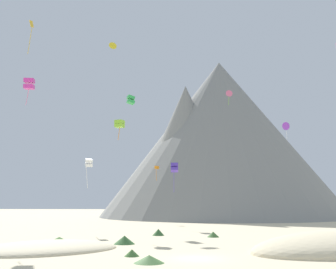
{
  "coord_description": "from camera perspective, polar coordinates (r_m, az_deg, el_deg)",
  "views": [
    {
      "loc": [
        -1.17,
        -36.13,
        4.94
      ],
      "look_at": [
        -3.97,
        40.31,
        17.45
      ],
      "focal_mm": 43.27,
      "sensor_mm": 36.0,
      "label": 1
    }
  ],
  "objects": [
    {
      "name": "bush_far_right",
      "position": [
        59.55,
        -1.37,
        -13.6
      ],
      "size": [
        2.44,
        2.44,
        0.93
      ],
      "primitive_type": "cone",
      "rotation": [
        0.0,
        0.0,
        5.33
      ],
      "color": "#386633",
      "rests_on": "ground_plane"
    },
    {
      "name": "kite_green_mid",
      "position": [
        80.86,
        -5.28,
        4.89
      ],
      "size": [
        1.88,
        1.82,
        1.79
      ],
      "rotation": [
        0.0,
        0.0,
        1.96
      ],
      "color": "green"
    },
    {
      "name": "dune_foreground_right",
      "position": [
        44.12,
        -16.75,
        -15.34
      ],
      "size": [
        18.2,
        17.4,
        1.82
      ],
      "primitive_type": "ellipsoid",
      "rotation": [
        0.0,
        0.0,
        0.66
      ],
      "color": "beige",
      "rests_on": "ground_plane"
    },
    {
      "name": "bush_mid_center",
      "position": [
        48.22,
        -6.16,
        -14.55
      ],
      "size": [
        3.46,
        3.46,
        0.95
      ],
      "primitive_type": "cone",
      "rotation": [
        0.0,
        0.0,
        3.81
      ],
      "color": "#386633",
      "rests_on": "ground_plane"
    },
    {
      "name": "kite_yellow_high",
      "position": [
        99.32,
        -7.8,
        12.27
      ],
      "size": [
        2.01,
        1.42,
        1.89
      ],
      "rotation": [
        0.0,
        0.0,
        3.58
      ],
      "color": "yellow"
    },
    {
      "name": "ground_plane",
      "position": [
        36.49,
        4.1,
        -17.05
      ],
      "size": [
        400.0,
        400.0,
        0.0
      ],
      "primitive_type": "plane",
      "color": "beige"
    },
    {
      "name": "bush_scatter_east",
      "position": [
        37.88,
        -5.11,
        -16.27
      ],
      "size": [
        1.49,
        1.49,
        0.63
      ],
      "primitive_type": "cone",
      "rotation": [
        0.0,
        0.0,
        3.05
      ],
      "color": "#477238",
      "rests_on": "ground_plane"
    },
    {
      "name": "kite_indigo_low",
      "position": [
        75.84,
        0.92,
        -4.69
      ],
      "size": [
        1.35,
        1.47,
        5.43
      ],
      "rotation": [
        0.0,
        0.0,
        3.14
      ],
      "color": "#5138B2"
    },
    {
      "name": "bush_low_patch",
      "position": [
        51.85,
        -15.09,
        -14.09
      ],
      "size": [
        3.61,
        3.61,
        0.64
      ],
      "primitive_type": "cone",
      "rotation": [
        0.0,
        0.0,
        2.5
      ],
      "color": "#568442",
      "rests_on": "ground_plane"
    },
    {
      "name": "kite_violet_mid",
      "position": [
        87.66,
        16.24,
        1.12
      ],
      "size": [
        1.75,
        0.85,
        3.59
      ],
      "rotation": [
        0.0,
        0.0,
        3.39
      ],
      "color": "purple"
    },
    {
      "name": "kite_gold_high",
      "position": [
        70.19,
        -18.76,
        13.68
      ],
      "size": [
        0.71,
        0.57,
        5.67
      ],
      "rotation": [
        0.0,
        0.0,
        3.42
      ],
      "color": "gold"
    },
    {
      "name": "kite_rainbow_high",
      "position": [
        94.45,
        8.59,
        5.7
      ],
      "size": [
        1.62,
        0.68,
        3.51
      ],
      "rotation": [
        0.0,
        0.0,
        3.25
      ],
      "color": "#E5668C"
    },
    {
      "name": "kite_magenta_mid",
      "position": [
        61.13,
        -18.97,
        6.76
      ],
      "size": [
        1.51,
        1.55,
        3.94
      ],
      "rotation": [
        0.0,
        0.0,
        0.14
      ],
      "color": "#D1339E"
    },
    {
      "name": "kite_white_low",
      "position": [
        66.66,
        -11.1,
        -3.96
      ],
      "size": [
        1.43,
        1.48,
        4.81
      ],
      "rotation": [
        0.0,
        0.0,
        0.4
      ],
      "color": "white"
    },
    {
      "name": "rock_massif",
      "position": [
        130.1,
        6.57,
        -0.75
      ],
      "size": [
        78.63,
        78.63,
        50.14
      ],
      "color": "gray",
      "rests_on": "ground_plane"
    },
    {
      "name": "bush_near_left",
      "position": [
        33.89,
        -2.68,
        -17.13
      ],
      "size": [
        2.92,
        2.92,
        0.63
      ],
      "primitive_type": "cone",
      "rotation": [
        0.0,
        0.0,
        6.08
      ],
      "color": "#477238",
      "rests_on": "ground_plane"
    },
    {
      "name": "bush_near_right",
      "position": [
        57.25,
        6.37,
        -13.81
      ],
      "size": [
        2.38,
        2.38,
        0.74
      ],
      "primitive_type": "cone",
      "rotation": [
        0.0,
        0.0,
        2.49
      ],
      "color": "#477238",
      "rests_on": "ground_plane"
    },
    {
      "name": "kite_lime_mid",
      "position": [
        64.96,
        -6.84,
        1.49
      ],
      "size": [
        1.59,
        1.59,
        3.19
      ],
      "rotation": [
        0.0,
        0.0,
        1.23
      ],
      "color": "#8CD133"
    },
    {
      "name": "kite_orange_low",
      "position": [
        95.34,
        -1.59,
        -4.7
      ],
      "size": [
        1.12,
        1.11,
        3.49
      ],
      "rotation": [
        0.0,
        0.0,
        0.88
      ],
      "color": "orange"
    }
  ]
}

